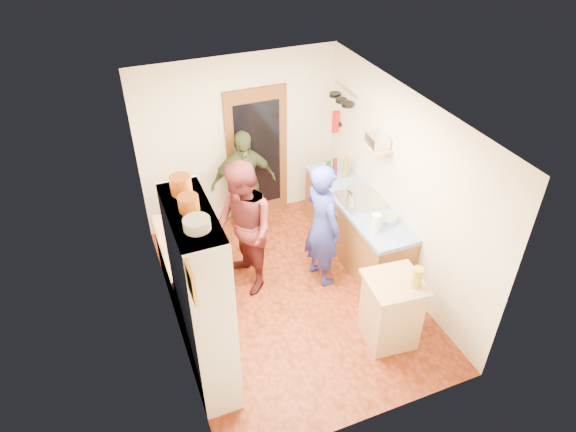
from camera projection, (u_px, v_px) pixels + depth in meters
floor at (291, 294)px, 6.83m from camera, size 3.00×4.00×0.02m
ceiling at (292, 111)px, 5.30m from camera, size 3.00×4.00×0.02m
wall_back at (240, 141)px, 7.58m from camera, size 3.00×0.02×2.60m
wall_front at (377, 336)px, 4.55m from camera, size 3.00×0.02×2.60m
wall_left at (163, 244)px, 5.60m from camera, size 0.02×4.00×2.60m
wall_right at (401, 189)px, 6.52m from camera, size 0.02×4.00×2.60m
door_frame at (257, 154)px, 7.77m from camera, size 0.95×0.06×2.10m
door_glass at (258, 155)px, 7.74m from camera, size 0.70×0.02×1.70m
hutch_body at (202, 301)px, 5.18m from camera, size 0.40×1.20×2.20m
hutch_top_shelf at (190, 213)px, 4.55m from camera, size 0.40×1.14×0.04m
plate_stack at (197, 224)px, 4.31m from camera, size 0.23×0.23×0.10m
orange_pot_a at (189, 203)px, 4.51m from camera, size 0.19×0.19×0.15m
orange_pot_b at (181, 185)px, 4.74m from camera, size 0.20×0.20×0.18m
left_counter_base at (191, 271)px, 6.55m from camera, size 0.60×1.40×0.85m
left_counter_top at (187, 244)px, 6.29m from camera, size 0.64×1.44×0.05m
toaster at (199, 259)px, 5.89m from camera, size 0.25×0.19×0.17m
kettle at (184, 245)px, 6.08m from camera, size 0.21×0.21×0.19m
orange_bowl at (189, 229)px, 6.41m from camera, size 0.20×0.20×0.08m
chopping_board at (179, 220)px, 6.63m from camera, size 0.36×0.31×0.02m
right_counter_base at (355, 227)px, 7.32m from camera, size 0.60×2.20×0.84m
right_counter_top at (358, 201)px, 7.06m from camera, size 0.62×2.22×0.06m
hob at (360, 200)px, 7.00m from camera, size 0.55×0.58×0.04m
pot_on_hob at (355, 193)px, 6.98m from camera, size 0.21×0.21×0.14m
bottle_a at (328, 170)px, 7.39m from camera, size 0.09×0.09×0.29m
bottle_b at (335, 167)px, 7.48m from camera, size 0.08×0.08×0.28m
bottle_c at (346, 167)px, 7.43m from camera, size 0.10×0.10×0.33m
paper_towel at (376, 223)px, 6.38m from camera, size 0.15×0.15×0.26m
mixing_bowl at (388, 219)px, 6.58m from camera, size 0.27×0.27×0.09m
island_base at (391, 312)px, 5.97m from camera, size 0.60×0.60×0.86m
island_top at (395, 283)px, 5.70m from camera, size 0.68×0.68×0.05m
cutting_board at (389, 280)px, 5.72m from camera, size 0.38×0.31×0.02m
oil_jar at (417, 277)px, 5.56m from camera, size 0.13×0.13×0.24m
pan_rail at (346, 90)px, 7.22m from camera, size 0.02×0.65×0.02m
pan_hang_a at (348, 104)px, 7.15m from camera, size 0.18×0.18×0.05m
pan_hang_b at (341, 100)px, 7.31m from camera, size 0.16×0.16×0.05m
pan_hang_c at (335, 95)px, 7.45m from camera, size 0.17×0.17×0.05m
wall_shelf at (377, 147)px, 6.59m from camera, size 0.26×0.42×0.03m
radio at (377, 141)px, 6.53m from camera, size 0.24×0.32×0.15m
ext_bracket at (339, 124)px, 7.71m from camera, size 0.06×0.10×0.04m
fire_extinguisher at (335, 122)px, 7.66m from camera, size 0.11×0.11×0.32m
picture_frame at (191, 283)px, 4.01m from camera, size 0.03×0.25×0.30m
person_hob at (326, 226)px, 6.59m from camera, size 0.52×0.70×1.75m
person_left at (244, 227)px, 6.48m from camera, size 0.84×1.00×1.85m
person_back at (245, 183)px, 7.49m from camera, size 0.99×0.43×1.68m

